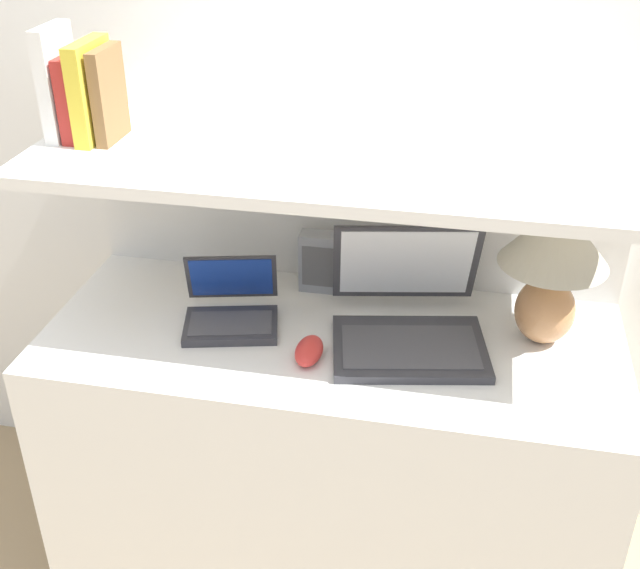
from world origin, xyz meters
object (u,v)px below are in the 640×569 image
at_px(table_lamp, 554,254).
at_px(router_box, 320,262).
at_px(book_white, 58,83).
at_px(laptop_large, 408,318).
at_px(computer_mouse, 309,351).
at_px(book_yellow, 92,91).
at_px(laptop_small, 231,310).
at_px(book_brown, 109,95).
at_px(book_red, 76,97).

height_order(table_lamp, router_box, table_lamp).
bearing_deg(book_white, router_box, 14.80).
relative_size(laptop_large, router_box, 2.61).
xyz_separation_m(computer_mouse, book_yellow, (-0.53, 0.17, 0.52)).
height_order(laptop_large, laptop_small, laptop_large).
bearing_deg(table_lamp, laptop_large, -169.64).
height_order(laptop_small, router_box, router_box).
relative_size(computer_mouse, book_brown, 0.55).
bearing_deg(book_brown, router_box, 18.49).
bearing_deg(router_box, laptop_large, -37.04).
bearing_deg(router_box, book_yellow, -162.93).
bearing_deg(book_white, computer_mouse, -15.30).
bearing_deg(book_yellow, laptop_large, -2.86).
distance_m(book_red, book_yellow, 0.04).
height_order(laptop_large, book_yellow, book_yellow).
xyz_separation_m(laptop_large, computer_mouse, (-0.21, -0.13, -0.03)).
bearing_deg(computer_mouse, table_lamp, 19.74).
bearing_deg(book_red, laptop_small, -8.52).
relative_size(book_white, book_yellow, 1.13).
relative_size(router_box, book_white, 0.63).
distance_m(laptop_large, book_brown, 0.85).
bearing_deg(computer_mouse, laptop_large, 31.75).
distance_m(laptop_small, router_box, 0.27).
height_order(laptop_large, book_brown, book_brown).
bearing_deg(router_box, computer_mouse, -82.98).
relative_size(table_lamp, book_yellow, 1.59).
bearing_deg(book_yellow, computer_mouse, -17.46).
height_order(computer_mouse, book_yellow, book_yellow).
relative_size(laptop_large, book_yellow, 1.87).
xyz_separation_m(router_box, book_white, (-0.57, -0.15, 0.47)).
height_order(table_lamp, laptop_small, table_lamp).
xyz_separation_m(router_box, book_red, (-0.53, -0.15, 0.44)).
distance_m(router_box, book_red, 0.71).
bearing_deg(book_yellow, laptop_small, -9.63).
height_order(book_yellow, book_brown, book_yellow).
xyz_separation_m(table_lamp, router_box, (-0.56, 0.13, -0.15)).
distance_m(laptop_large, router_box, 0.31).
bearing_deg(book_red, book_yellow, 0.00).
relative_size(laptop_small, book_red, 1.40).
xyz_separation_m(laptop_large, book_yellow, (-0.74, 0.04, 0.48)).
bearing_deg(book_brown, table_lamp, 1.11).
bearing_deg(book_brown, computer_mouse, -18.80).
distance_m(laptop_large, book_yellow, 0.88).
distance_m(computer_mouse, router_box, 0.32).
xyz_separation_m(book_yellow, book_brown, (0.04, 0.00, -0.01)).
relative_size(laptop_large, laptop_small, 1.56).
distance_m(book_white, book_brown, 0.12).
xyz_separation_m(laptop_small, book_white, (-0.39, 0.05, 0.52)).
relative_size(table_lamp, laptop_large, 0.85).
bearing_deg(book_yellow, book_brown, 0.00).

